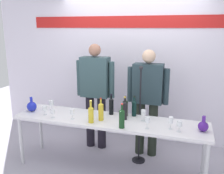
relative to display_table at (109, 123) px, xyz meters
name	(u,v)px	position (x,y,z in m)	size (l,w,h in m)	color
ground_plane	(109,169)	(0.00, 0.00, -0.71)	(10.00, 10.00, 0.00)	#A39FAD
back_wall	(131,56)	(0.00, 1.24, 0.80)	(5.31, 0.11, 3.00)	white
display_table	(109,123)	(0.00, 0.00, 0.00)	(2.69, 0.61, 0.77)	silver
decanter_blue_left	(32,106)	(-1.21, -0.03, 0.14)	(0.15, 0.15, 0.22)	#1C27BA
decanter_blue_right	(203,126)	(1.22, -0.03, 0.13)	(0.13, 0.13, 0.20)	#491C8B
presenter_left	(95,89)	(-0.43, 0.60, 0.31)	(0.65, 0.22, 1.75)	black
presenter_right	(147,96)	(0.43, 0.60, 0.27)	(0.64, 0.22, 1.69)	black
wine_bottle_0	(125,107)	(0.18, 0.20, 0.19)	(0.07, 0.07, 0.30)	black
wine_bottle_1	(91,114)	(-0.19, -0.18, 0.18)	(0.07, 0.07, 0.31)	gold
wine_bottle_2	(101,111)	(-0.09, -0.07, 0.19)	(0.07, 0.07, 0.32)	gold
wine_bottle_3	(111,106)	(-0.03, 0.20, 0.19)	(0.07, 0.07, 0.31)	black
wine_bottle_4	(125,110)	(0.21, 0.06, 0.20)	(0.07, 0.07, 0.33)	black
wine_bottle_5	(122,118)	(0.25, -0.23, 0.19)	(0.07, 0.07, 0.32)	#113817
wine_bottle_6	(134,107)	(0.30, 0.24, 0.18)	(0.07, 0.07, 0.29)	black
wine_glass_left_0	(53,111)	(-0.76, -0.18, 0.15)	(0.06, 0.06, 0.13)	white
wine_glass_left_1	(45,108)	(-0.94, -0.11, 0.16)	(0.07, 0.07, 0.13)	white
wine_glass_left_2	(51,103)	(-0.96, 0.11, 0.17)	(0.07, 0.07, 0.15)	white
wine_glass_left_3	(72,112)	(-0.48, -0.15, 0.16)	(0.06, 0.06, 0.15)	white
wine_glass_right_0	(147,120)	(0.56, -0.16, 0.17)	(0.06, 0.06, 0.16)	white
wine_glass_right_1	(179,124)	(0.95, -0.13, 0.16)	(0.06, 0.06, 0.14)	white
wine_glass_right_2	(171,120)	(0.84, -0.08, 0.17)	(0.06, 0.06, 0.16)	white
wine_glass_right_3	(143,113)	(0.47, 0.09, 0.17)	(0.07, 0.07, 0.16)	white
microphone_stand	(139,131)	(0.37, 0.35, -0.22)	(0.20, 0.20, 1.48)	black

